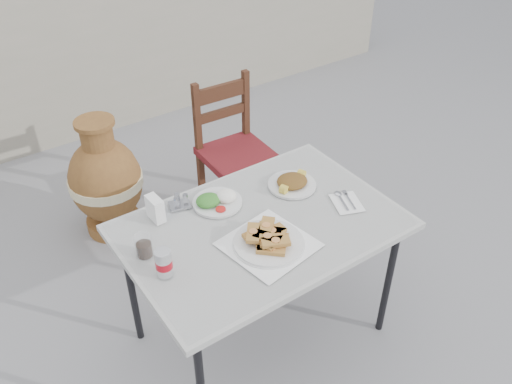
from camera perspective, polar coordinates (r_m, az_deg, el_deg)
ground at (r=2.79m, az=1.46°, el=-14.95°), size 80.00×80.00×0.00m
cafe_table at (r=2.33m, az=0.58°, el=-4.27°), size 1.16×0.79×0.71m
pide_plate at (r=2.18m, az=1.34°, el=-4.97°), size 0.37×0.37×0.07m
salad_rice_plate at (r=2.40m, az=-4.15°, el=-0.86°), size 0.22×0.22×0.06m
salad_chopped_plate at (r=2.51m, az=3.82°, el=1.00°), size 0.22×0.22×0.05m
soda_can at (r=2.06m, az=-9.68°, el=-7.36°), size 0.06×0.06×0.12m
cola_glass at (r=2.17m, az=-11.71°, el=-5.68°), size 0.07×0.07×0.10m
napkin_holder at (r=2.33m, az=-10.55°, el=-1.74°), size 0.06×0.09×0.11m
condiment_caddy at (r=2.40m, az=-8.04°, el=-1.09°), size 0.11×0.09×0.06m
cutlery_napkin at (r=2.45m, az=9.39°, el=-0.94°), size 0.17×0.19×0.01m
chair at (r=3.25m, az=-2.35°, el=4.40°), size 0.40×0.40×0.88m
terracotta_urn at (r=3.28m, az=-15.52°, el=1.10°), size 0.43×0.43×0.75m
back_wall at (r=4.32m, az=-18.90°, el=13.15°), size 6.00×0.25×1.20m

